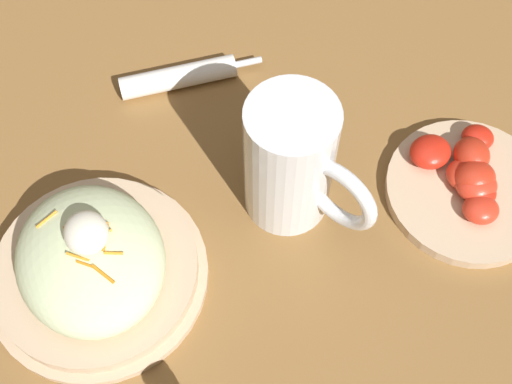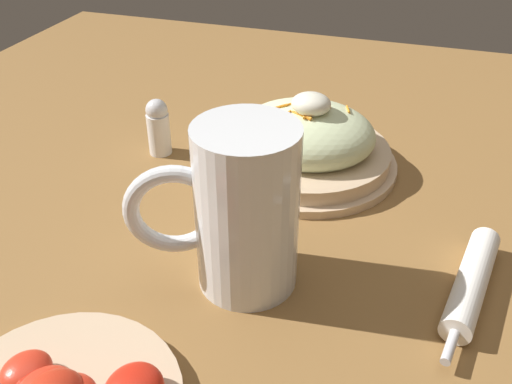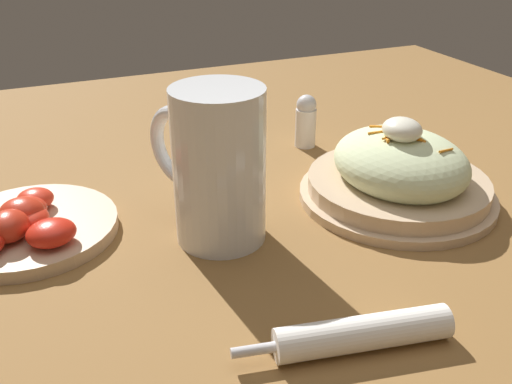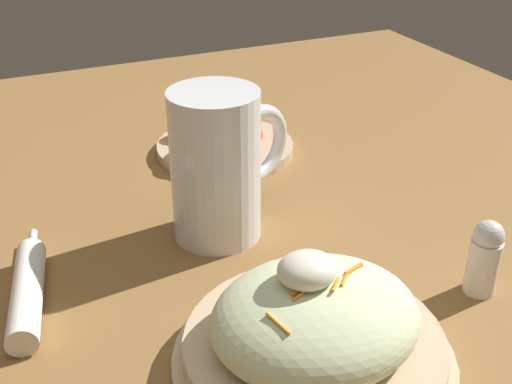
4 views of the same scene
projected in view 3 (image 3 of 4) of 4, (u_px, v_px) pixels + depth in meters
ground_plane at (284, 240)px, 0.63m from camera, size 1.43×1.43×0.00m
salad_plate at (399, 173)px, 0.70m from camera, size 0.24×0.24×0.11m
beer_mug at (217, 175)px, 0.60m from camera, size 0.16×0.10×0.17m
napkin_roll at (361, 333)px, 0.47m from camera, size 0.06×0.19×0.03m
tomato_plate at (27, 224)px, 0.63m from camera, size 0.19×0.19×0.05m
salt_shaker at (306, 121)px, 0.85m from camera, size 0.03×0.03×0.08m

